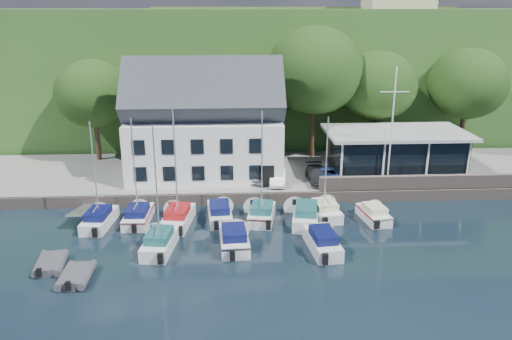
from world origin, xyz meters
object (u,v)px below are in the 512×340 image
object	(u,v)px
dinghy_1	(76,274)
flagpole	(392,128)
boat_r1_3	(220,211)
boat_r2_2	(234,237)
car_white	(278,177)
boat_r1_0	(95,172)
boat_r1_6	(326,166)
boat_r1_5	(306,213)
boat_r1_7	(374,212)
boat_r1_2	(176,168)
dinghy_0	(51,262)
boat_r2_3	(322,239)
harbor_building	(205,130)
boat_r2_1	(156,187)
club_pavilion	(395,152)
car_dgrey	(318,175)
car_blue	(327,175)
boat_r1_1	(135,172)
car_silver	(259,176)
boat_r1_4	(262,166)

from	to	relation	value
dinghy_1	flagpole	bearing A→B (deg)	29.05
boat_r1_3	boat_r2_2	xyz separation A→B (m)	(1.09, -4.90, 0.05)
car_white	boat_r1_3	world-z (taller)	car_white
boat_r1_0	boat_r1_6	distance (m)	17.72
flagpole	boat_r1_0	distance (m)	24.82
boat_r1_5	boat_r1_7	distance (m)	5.46
boat_r1_5	boat_r1_2	bearing A→B (deg)	-170.64
car_white	boat_r1_6	size ratio (longest dim) A/B	0.44
boat_r1_0	dinghy_0	world-z (taller)	boat_r1_0
boat_r1_3	boat_r2_3	world-z (taller)	boat_r2_3
harbor_building	boat_r2_1	size ratio (longest dim) A/B	1.53
boat_r1_3	boat_r2_3	distance (m)	9.19
boat_r1_2	dinghy_0	world-z (taller)	boat_r1_2
dinghy_0	boat_r1_7	bearing A→B (deg)	7.74
boat_r1_7	club_pavilion	bearing A→B (deg)	55.43
car_white	boat_r2_1	xyz separation A→B (m)	(-9.26, -10.60, 3.09)
car_dgrey	dinghy_0	world-z (taller)	car_dgrey
harbor_building	boat_r2_2	distance (m)	14.48
car_dgrey	car_blue	bearing A→B (deg)	-22.90
boat_r1_0	dinghy_1	distance (m)	9.11
boat_r2_3	club_pavilion	bearing A→B (deg)	49.89
harbor_building	car_white	xyz separation A→B (m)	(6.57, -3.12, -3.72)
harbor_building	boat_r1_7	world-z (taller)	harbor_building
boat_r1_5	boat_r2_1	distance (m)	12.29
dinghy_0	club_pavilion	bearing A→B (deg)	21.47
harbor_building	boat_r1_1	world-z (taller)	harbor_building
flagpole	boat_r1_2	world-z (taller)	flagpole
boat_r1_2	dinghy_1	size ratio (longest dim) A/B	2.87
boat_r1_7	boat_r2_1	distance (m)	17.32
car_dgrey	boat_r1_6	distance (m)	6.48
flagpole	boat_r1_7	distance (m)	8.16
boat_r1_6	boat_r1_2	bearing A→B (deg)	175.38
car_silver	dinghy_0	world-z (taller)	car_silver
flagpole	dinghy_1	bearing A→B (deg)	-150.54
boat_r1_4	boat_r1_7	world-z (taller)	boat_r1_4
car_silver	boat_r2_2	size ratio (longest dim) A/B	0.55
boat_r1_2	boat_r1_6	size ratio (longest dim) A/B	1.07
harbor_building	boat_r2_2	world-z (taller)	harbor_building
harbor_building	club_pavilion	size ratio (longest dim) A/B	1.09
boat_r1_1	boat_r1_2	bearing A→B (deg)	-9.32
boat_r1_1	boat_r1_3	xyz separation A→B (m)	(6.40, 0.16, -3.44)
boat_r1_2	dinghy_1	distance (m)	10.71
boat_r1_5	dinghy_1	distance (m)	17.51
club_pavilion	dinghy_0	bearing A→B (deg)	-150.87
boat_r1_6	flagpole	bearing A→B (deg)	25.98
car_blue	boat_r1_4	size ratio (longest dim) A/B	0.45
boat_r1_5	boat_r1_6	distance (m)	4.04
boat_r2_1	boat_r2_3	xyz separation A→B (m)	(11.30, -0.55, -3.93)
boat_r1_0	boat_r1_2	size ratio (longest dim) A/B	0.94
boat_r1_4	car_white	bearing A→B (deg)	82.31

